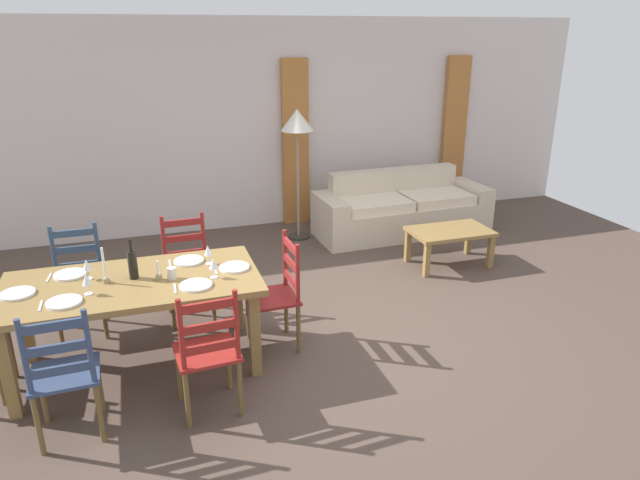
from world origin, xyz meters
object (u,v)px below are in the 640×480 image
object	(u,v)px
dining_chair_head_east	(278,293)
wine_glass_near_left	(86,280)
standing_lamp	(297,128)
wine_glass_far_left	(87,266)
couch	(400,210)
dining_table	(133,291)
dining_chair_far_right	(188,268)
coffee_table	(450,235)
wine_glass_far_right	(208,251)
dining_chair_near_left	(64,374)
coffee_cup_primary	(172,273)
dining_chair_near_right	(208,352)
wine_bottle	(133,264)
dining_chair_far_left	(79,281)
wine_glass_near_right	(213,264)

from	to	relation	value
dining_chair_head_east	wine_glass_near_left	world-z (taller)	dining_chair_head_east
standing_lamp	wine_glass_far_left	bearing A→B (deg)	-134.35
wine_glass_near_left	couch	xyz separation A→B (m)	(3.67, 2.49, -0.57)
dining_table	wine_glass_far_left	bearing A→B (deg)	156.26
dining_chair_far_right	coffee_table	bearing A→B (deg)	6.77
wine_glass_far_right	couch	world-z (taller)	wine_glass_far_right
dining_chair_far_right	couch	bearing A→B (deg)	28.30
coffee_table	dining_chair_head_east	bearing A→B (deg)	-153.67
dining_chair_head_east	wine_glass_far_left	xyz separation A→B (m)	(-1.44, 0.13, 0.38)
dining_chair_far_right	coffee_table	xyz separation A→B (m)	(2.93, 0.35, -0.12)
wine_glass_near_left	couch	size ratio (longest dim) A/B	0.07
dining_chair_near_left	dining_chair_far_right	size ratio (longest dim) A/B	1.00
dining_chair_head_east	coffee_cup_primary	xyz separation A→B (m)	(-0.84, -0.06, 0.32)
dining_chair_near_right	coffee_cup_primary	bearing A→B (deg)	103.06
wine_bottle	coffee_cup_primary	xyz separation A→B (m)	(0.27, -0.10, -0.07)
dining_chair_near_left	wine_bottle	world-z (taller)	wine_bottle
wine_glass_far_right	couch	bearing A→B (deg)	38.26
dining_chair_far_right	couch	size ratio (longest dim) A/B	0.42
dining_chair_near_right	dining_chair_head_east	bearing A→B (deg)	47.88
dining_table	wine_bottle	size ratio (longest dim) A/B	6.01
dining_chair_near_right	couch	distance (m)	4.25
dining_chair_near_left	couch	size ratio (longest dim) A/B	0.42
wine_glass_far_right	dining_table	bearing A→B (deg)	-165.52
dining_chair_far_right	wine_glass_far_right	xyz separation A→B (m)	(0.13, -0.62, 0.38)
coffee_table	wine_glass_far_right	bearing A→B (deg)	-160.88
dining_chair_far_left	dining_chair_head_east	xyz separation A→B (m)	(1.59, -0.78, 0.00)
dining_table	coffee_table	world-z (taller)	dining_table
wine_glass_near_left	standing_lamp	world-z (taller)	standing_lamp
dining_chair_head_east	couch	size ratio (longest dim) A/B	0.42
dining_chair_near_left	dining_table	bearing A→B (deg)	58.38
wine_bottle	couch	size ratio (longest dim) A/B	0.14
dining_chair_near_left	wine_glass_near_left	size ratio (longest dim) A/B	5.96
wine_glass_near_right	wine_glass_near_left	bearing A→B (deg)	-178.96
wine_glass_near_right	dining_table	bearing A→B (deg)	167.56
wine_glass_far_right	coffee_table	world-z (taller)	wine_glass_far_right
dining_chair_head_east	coffee_cup_primary	size ratio (longest dim) A/B	10.67
wine_glass_near_left	coffee_table	bearing A→B (deg)	19.03
dining_chair_far_left	coffee_table	world-z (taller)	dining_chair_far_left
dining_chair_far_right	standing_lamp	size ratio (longest dim) A/B	0.59
wine_glass_far_left	wine_glass_far_right	bearing A→B (deg)	1.16
wine_glass_near_left	wine_glass_far_left	bearing A→B (deg)	92.74
dining_chair_near_right	wine_glass_far_right	bearing A→B (deg)	80.86
dining_chair_near_left	coffee_cup_primary	world-z (taller)	dining_chair_near_left
dining_chair_far_right	wine_glass_near_right	bearing A→B (deg)	-81.92
dining_table	wine_glass_far_left	size ratio (longest dim) A/B	11.80
dining_chair_near_right	dining_chair_head_east	xyz separation A→B (m)	(0.68, 0.75, 0.00)
dining_chair_far_right	couch	world-z (taller)	dining_chair_far_right
wine_bottle	wine_glass_near_left	bearing A→B (deg)	-148.64
wine_bottle	wine_glass_near_right	bearing A→B (deg)	-16.98
dining_chair_far_left	wine_bottle	bearing A→B (deg)	-57.04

